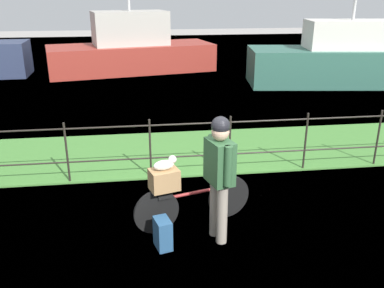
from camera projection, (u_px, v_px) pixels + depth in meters
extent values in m
plane|color=#9E9993|center=(209.00, 235.00, 5.58)|extent=(60.00, 60.00, 0.00)
cube|color=#478438|center=(183.00, 151.00, 8.40)|extent=(27.00, 2.40, 0.03)
plane|color=#60849E|center=(161.00, 79.00, 15.23)|extent=(30.00, 30.00, 0.00)
cylinder|color=#28231E|center=(67.00, 153.00, 6.91)|extent=(0.04, 0.04, 1.07)
cylinder|color=#28231E|center=(150.00, 149.00, 7.08)|extent=(0.04, 0.04, 1.07)
cylinder|color=#28231E|center=(230.00, 146.00, 7.25)|extent=(0.04, 0.04, 1.07)
cylinder|color=#28231E|center=(305.00, 142.00, 7.42)|extent=(0.04, 0.04, 1.07)
cylinder|color=#28231E|center=(378.00, 138.00, 7.60)|extent=(0.04, 0.04, 1.07)
cylinder|color=#28231E|center=(190.00, 156.00, 7.22)|extent=(18.00, 0.03, 0.03)
cylinder|color=#28231E|center=(190.00, 124.00, 7.01)|extent=(18.00, 0.03, 0.03)
cylinder|color=black|center=(229.00, 197.00, 5.94)|extent=(0.62, 0.21, 0.63)
cylinder|color=black|center=(156.00, 212.00, 5.54)|extent=(0.62, 0.21, 0.63)
cylinder|color=#9E2D2D|center=(194.00, 193.00, 5.68)|extent=(0.83, 0.27, 0.04)
cube|color=black|center=(165.00, 196.00, 5.51)|extent=(0.22, 0.14, 0.06)
cube|color=slate|center=(164.00, 190.00, 5.48)|extent=(0.39, 0.25, 0.02)
cube|color=#A87F51|center=(164.00, 180.00, 5.42)|extent=(0.43, 0.36, 0.28)
ellipsoid|color=silver|center=(164.00, 165.00, 5.35)|extent=(0.31, 0.21, 0.13)
sphere|color=silver|center=(172.00, 159.00, 5.38)|extent=(0.11, 0.11, 0.11)
cylinder|color=gray|center=(215.00, 207.00, 5.46)|extent=(0.14, 0.14, 0.82)
cylinder|color=gray|center=(222.00, 214.00, 5.29)|extent=(0.14, 0.14, 0.82)
cube|color=#2D5633|center=(220.00, 162.00, 5.13)|extent=(0.36, 0.46, 0.56)
cylinder|color=#2D5633|center=(212.00, 153.00, 5.31)|extent=(0.10, 0.10, 0.50)
cylinder|color=#2D5633|center=(228.00, 166.00, 4.94)|extent=(0.10, 0.10, 0.50)
sphere|color=tan|center=(220.00, 132.00, 5.00)|extent=(0.22, 0.22, 0.22)
sphere|color=black|center=(221.00, 126.00, 4.97)|extent=(0.23, 0.23, 0.23)
cube|color=#28517A|center=(163.00, 234.00, 5.25)|extent=(0.24, 0.32, 0.40)
cube|color=#9E3328|center=(132.00, 58.00, 16.44)|extent=(6.69, 3.52, 1.05)
cube|color=#B7B2A8|center=(130.00, 28.00, 16.04)|extent=(3.06, 2.13, 1.26)
cube|color=#336656|center=(347.00, 67.00, 14.18)|extent=(6.81, 2.86, 1.21)
cube|color=silver|center=(351.00, 34.00, 13.81)|extent=(3.07, 1.78, 0.93)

